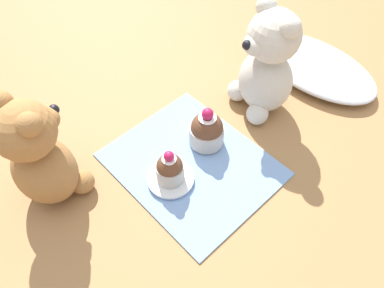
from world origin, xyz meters
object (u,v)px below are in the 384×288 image
at_px(teddy_bear_tan, 40,156).
at_px(cupcake_near_tan_bear, 172,170).
at_px(cupcake_near_cream_bear, 207,130).
at_px(saucer_plate, 173,180).
at_px(teddy_bear_cream, 267,65).

height_order(teddy_bear_tan, cupcake_near_tan_bear, teddy_bear_tan).
relative_size(cupcake_near_cream_bear, saucer_plate, 1.05).
xyz_separation_m(saucer_plate, cupcake_near_tan_bear, (0.00, 0.00, 0.03)).
xyz_separation_m(teddy_bear_tan, cupcake_near_tan_bear, (0.12, 0.14, -0.05)).
xyz_separation_m(teddy_bear_cream, cupcake_near_tan_bear, (0.02, -0.24, -0.06)).
bearing_deg(teddy_bear_cream, teddy_bear_tan, -88.19).
xyz_separation_m(teddy_bear_cream, teddy_bear_tan, (-0.10, -0.38, -0.01)).
relative_size(cupcake_near_cream_bear, cupcake_near_tan_bear, 1.21).
bearing_deg(saucer_plate, cupcake_near_tan_bear, 0.00).
distance_m(teddy_bear_cream, saucer_plate, 0.25).
relative_size(teddy_bear_tan, saucer_plate, 2.58).
bearing_deg(teddy_bear_tan, teddy_bear_cream, -112.48).
bearing_deg(cupcake_near_cream_bear, saucer_plate, -77.56).
xyz_separation_m(teddy_bear_tan, saucer_plate, (0.12, 0.14, -0.08)).
bearing_deg(teddy_bear_cream, saucer_plate, -68.96).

